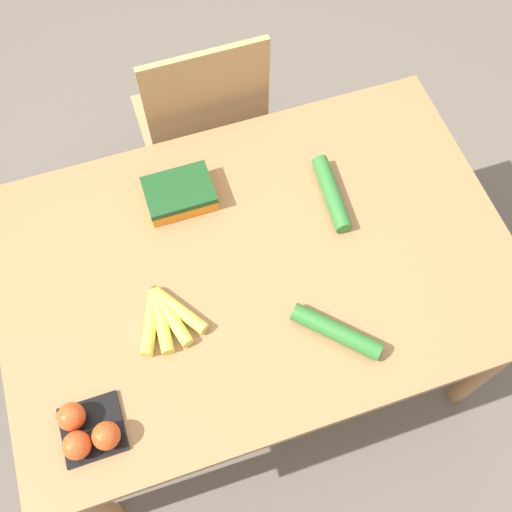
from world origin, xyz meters
name	(u,v)px	position (x,y,z in m)	size (l,w,h in m)	color
ground_plane	(256,346)	(0.00, 0.00, 0.00)	(12.00, 12.00, 0.00)	#665B51
dining_table	(256,275)	(0.00, 0.00, 0.64)	(1.38, 0.93, 0.73)	#9E7044
chair	(204,130)	(0.03, 0.66, 0.49)	(0.42, 0.40, 0.96)	tan
banana_bunch	(165,317)	(-0.27, -0.08, 0.75)	(0.19, 0.19, 0.03)	brown
tomato_pack	(86,432)	(-0.51, -0.31, 0.77)	(0.14, 0.14, 0.08)	black
carrot_bag	(179,193)	(-0.14, 0.25, 0.76)	(0.19, 0.14, 0.06)	orange
cucumber_near	(336,332)	(0.13, -0.26, 0.75)	(0.20, 0.20, 0.05)	#2D702D
cucumber_far	(332,193)	(0.26, 0.12, 0.75)	(0.06, 0.24, 0.05)	#2D702D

